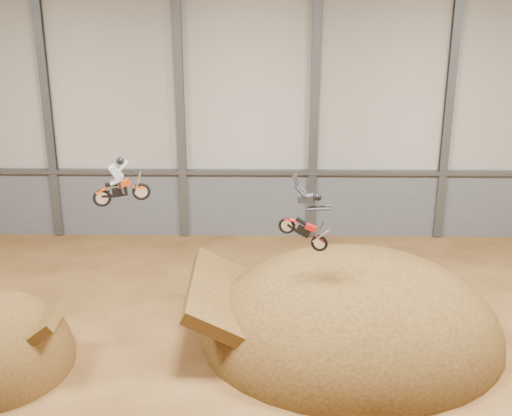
{
  "coord_description": "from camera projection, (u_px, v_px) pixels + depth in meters",
  "views": [
    {
      "loc": [
        0.92,
        -20.11,
        14.58
      ],
      "look_at": [
        0.59,
        4.0,
        5.59
      ],
      "focal_mm": 50.0,
      "sensor_mm": 36.0,
      "label": 1
    }
  ],
  "objects": [
    {
      "name": "fmx_rider_a",
      "position": [
        122.0,
        179.0,
        25.93
      ],
      "size": [
        2.41,
        1.21,
        2.13
      ],
      "primitive_type": null,
      "rotation": [
        0.0,
        -0.12,
        0.18
      ],
      "color": "#CB3705"
    },
    {
      "name": "takeoff_ramp",
      "position": [
        2.0,
        365.0,
        26.21
      ],
      "size": [
        5.3,
        6.12,
        5.3
      ],
      "primitive_type": "ellipsoid",
      "color": "#39240E",
      "rests_on": "ground"
    },
    {
      "name": "landing_ramp",
      "position": [
        351.0,
        339.0,
        27.97
      ],
      "size": [
        11.77,
        10.41,
        6.79
      ],
      "primitive_type": "ellipsoid",
      "color": "#39240E",
      "rests_on": "ground"
    },
    {
      "name": "steel_column_3",
      "position": [
        314.0,
        106.0,
        35.32
      ],
      "size": [
        0.4,
        0.36,
        13.9
      ],
      "primitive_type": "cube",
      "color": "#47494F",
      "rests_on": "ground"
    },
    {
      "name": "back_wall",
      "position": [
        247.0,
        105.0,
        35.55
      ],
      "size": [
        40.0,
        0.1,
        14.0
      ],
      "primitive_type": "cube",
      "color": "#A7A194",
      "rests_on": "ground"
    },
    {
      "name": "fmx_rider_b",
      "position": [
        300.0,
        213.0,
        24.66
      ],
      "size": [
        3.25,
        1.46,
        3.0
      ],
      "primitive_type": null,
      "rotation": [
        0.0,
        0.43,
        -0.24
      ],
      "color": "red"
    },
    {
      "name": "steel_column_2",
      "position": [
        180.0,
        105.0,
        35.41
      ],
      "size": [
        0.4,
        0.36,
        13.9
      ],
      "primitive_type": "cube",
      "color": "#47494F",
      "rests_on": "ground"
    },
    {
      "name": "steel_rail",
      "position": [
        247.0,
        172.0,
        36.52
      ],
      "size": [
        39.8,
        0.35,
        0.2
      ],
      "primitive_type": "cube",
      "color": "#47494F",
      "rests_on": "lower_band_back"
    },
    {
      "name": "lower_band_back",
      "position": [
        248.0,
        204.0,
        37.29
      ],
      "size": [
        39.8,
        0.18,
        3.5
      ],
      "primitive_type": "cube",
      "color": "#54565C",
      "rests_on": "ground"
    },
    {
      "name": "steel_column_4",
      "position": [
        449.0,
        106.0,
        35.24
      ],
      "size": [
        0.4,
        0.36,
        13.9
      ],
      "primitive_type": "cube",
      "color": "#47494F",
      "rests_on": "ground"
    },
    {
      "name": "floor",
      "position": [
        237.0,
        405.0,
        23.94
      ],
      "size": [
        40.0,
        40.0,
        0.0
      ],
      "primitive_type": "plane",
      "color": "#503015",
      "rests_on": "ground"
    },
    {
      "name": "steel_column_1",
      "position": [
        47.0,
        105.0,
        35.49
      ],
      "size": [
        0.4,
        0.36,
        13.9
      ],
      "primitive_type": "cube",
      "color": "#47494F",
      "rests_on": "ground"
    }
  ]
}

